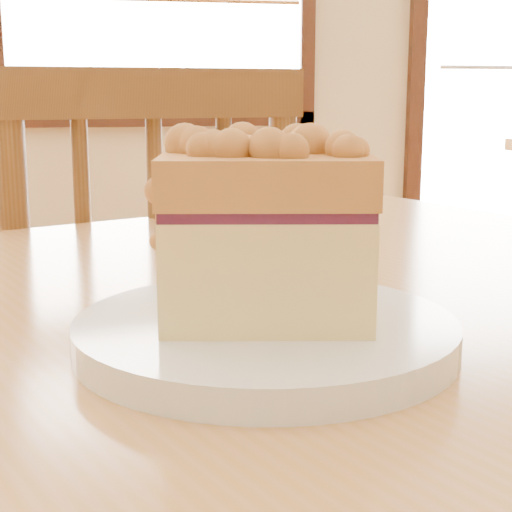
{
  "coord_description": "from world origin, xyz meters",
  "views": [
    {
      "loc": [
        -0.06,
        -0.44,
        0.91
      ],
      "look_at": [
        0.04,
        0.05,
        0.8
      ],
      "focal_mm": 55.0,
      "sensor_mm": 36.0,
      "label": 1
    }
  ],
  "objects_px": {
    "cafe_chair_main": "(140,379)",
    "cafe_table_main": "(172,426)",
    "plate": "(266,334)",
    "cake_slice": "(266,227)"
  },
  "relations": [
    {
      "from": "cafe_chair_main",
      "to": "cafe_table_main",
      "type": "bearing_deg",
      "value": 82.42
    },
    {
      "from": "cafe_table_main",
      "to": "cafe_chair_main",
      "type": "height_order",
      "value": "cafe_chair_main"
    },
    {
      "from": "plate",
      "to": "cake_slice",
      "type": "height_order",
      "value": "cake_slice"
    },
    {
      "from": "cafe_chair_main",
      "to": "cake_slice",
      "type": "distance_m",
      "value": 0.77
    },
    {
      "from": "cafe_chair_main",
      "to": "cake_slice",
      "type": "xyz_separation_m",
      "value": [
        0.05,
        -0.69,
        0.35
      ]
    },
    {
      "from": "plate",
      "to": "cafe_chair_main",
      "type": "bearing_deg",
      "value": 93.87
    },
    {
      "from": "cafe_table_main",
      "to": "cake_slice",
      "type": "height_order",
      "value": "cake_slice"
    },
    {
      "from": "cafe_chair_main",
      "to": "cake_slice",
      "type": "height_order",
      "value": "cafe_chair_main"
    },
    {
      "from": "cake_slice",
      "to": "cafe_chair_main",
      "type": "bearing_deg",
      "value": 105.02
    },
    {
      "from": "cafe_table_main",
      "to": "cafe_chair_main",
      "type": "distance_m",
      "value": 0.58
    }
  ]
}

